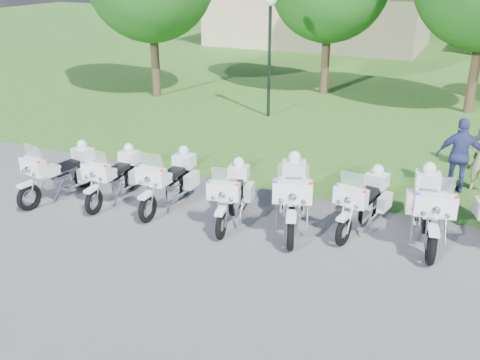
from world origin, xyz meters
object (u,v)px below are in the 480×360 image
at_px(motorcycle_4, 293,194).
at_px(motorcycle_6, 429,207).
at_px(motorcycle_2, 169,180).
at_px(motorcycle_1, 115,175).
at_px(bystander_c, 460,156).
at_px(motorcycle_5, 363,201).
at_px(lamp_post, 270,26).
at_px(motorcycle_0, 61,172).
at_px(motorcycle_3, 232,193).

xyz_separation_m(motorcycle_4, motorcycle_6, (2.79, 0.63, -0.01)).
distance_m(motorcycle_2, motorcycle_4, 3.02).
relative_size(motorcycle_4, motorcycle_6, 0.99).
xyz_separation_m(motorcycle_1, motorcycle_2, (1.41, 0.24, 0.03)).
bearing_deg(bystander_c, motorcycle_6, 71.58).
height_order(motorcycle_5, lamp_post, lamp_post).
height_order(motorcycle_0, motorcycle_6, motorcycle_6).
relative_size(motorcycle_1, motorcycle_5, 0.98).
distance_m(lamp_post, bystander_c, 8.68).
height_order(motorcycle_6, bystander_c, bystander_c).
bearing_deg(motorcycle_4, motorcycle_2, -13.40).
xyz_separation_m(motorcycle_3, bystander_c, (4.50, 3.82, 0.33)).
height_order(motorcycle_4, motorcycle_6, motorcycle_4).
height_order(motorcycle_1, motorcycle_6, motorcycle_6).
xyz_separation_m(motorcycle_2, lamp_post, (-0.83, 8.33, 2.66)).
distance_m(motorcycle_5, motorcycle_6, 1.35).
height_order(motorcycle_2, lamp_post, lamp_post).
height_order(motorcycle_1, lamp_post, lamp_post).
height_order(motorcycle_0, motorcycle_4, motorcycle_4).
bearing_deg(motorcycle_2, motorcycle_6, -172.16).
bearing_deg(motorcycle_4, motorcycle_5, -178.14).
xyz_separation_m(motorcycle_1, motorcycle_5, (5.87, 1.02, 0.02)).
height_order(motorcycle_2, motorcycle_6, motorcycle_6).
bearing_deg(motorcycle_5, motorcycle_6, -165.70).
bearing_deg(motorcycle_5, motorcycle_1, 20.14).
bearing_deg(lamp_post, motorcycle_1, -93.89).
xyz_separation_m(motorcycle_4, bystander_c, (3.16, 3.52, 0.22)).
xyz_separation_m(motorcycle_2, bystander_c, (6.17, 3.78, 0.31)).
relative_size(motorcycle_2, motorcycle_6, 0.91).
xyz_separation_m(lamp_post, bystander_c, (7.00, -4.56, -2.35)).
relative_size(motorcycle_3, motorcycle_4, 0.88).
distance_m(motorcycle_1, motorcycle_5, 5.96).
bearing_deg(motorcycle_0, motorcycle_2, -156.93).
relative_size(lamp_post, bystander_c, 2.30).
distance_m(motorcycle_0, bystander_c, 9.94).
xyz_separation_m(motorcycle_5, motorcycle_6, (1.35, 0.10, 0.08)).
bearing_deg(motorcycle_1, motorcycle_2, -174.68).
bearing_deg(motorcycle_0, motorcycle_3, -162.68).
height_order(motorcycle_6, lamp_post, lamp_post).
bearing_deg(bystander_c, motorcycle_4, 36.91).
bearing_deg(motorcycle_3, motorcycle_2, -13.51).
xyz_separation_m(motorcycle_5, bystander_c, (1.72, 2.99, 0.32)).
bearing_deg(lamp_post, motorcycle_3, -73.39).
relative_size(motorcycle_4, bystander_c, 1.32).
xyz_separation_m(motorcycle_6, bystander_c, (0.37, 2.90, 0.24)).
height_order(motorcycle_1, motorcycle_4, motorcycle_4).
height_order(motorcycle_3, motorcycle_5, motorcycle_5).
height_order(motorcycle_3, lamp_post, lamp_post).
bearing_deg(motorcycle_6, motorcycle_4, 1.67).
height_order(motorcycle_4, bystander_c, bystander_c).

